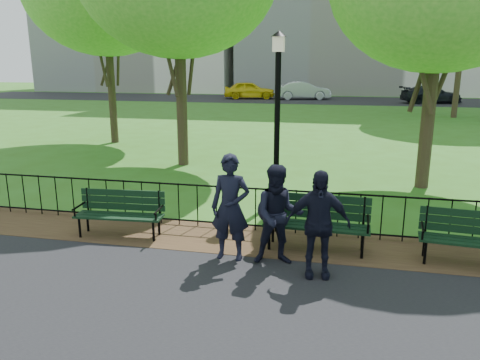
% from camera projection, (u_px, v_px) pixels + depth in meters
% --- Properties ---
extents(ground, '(120.00, 120.00, 0.00)m').
position_uv_depth(ground, '(270.00, 278.00, 7.33)').
color(ground, '#336219').
extents(dirt_strip, '(60.00, 1.60, 0.01)m').
position_uv_depth(dirt_strip, '(282.00, 242.00, 8.75)').
color(dirt_strip, '#322114').
rests_on(dirt_strip, ground).
extents(far_street, '(70.00, 9.00, 0.01)m').
position_uv_depth(far_street, '(332.00, 100.00, 40.46)').
color(far_street, black).
rests_on(far_street, ground).
extents(iron_fence, '(24.06, 0.06, 1.00)m').
position_uv_depth(iron_fence, '(286.00, 209.00, 9.10)').
color(iron_fence, black).
rests_on(iron_fence, ground).
extents(park_bench_main, '(1.99, 0.64, 1.06)m').
position_uv_depth(park_bench_main, '(296.00, 214.00, 8.33)').
color(park_bench_main, black).
rests_on(park_bench_main, ground).
extents(park_bench_left_a, '(1.72, 0.65, 0.96)m').
position_uv_depth(park_bench_left_a, '(121.00, 208.00, 9.01)').
color(park_bench_left_a, black).
rests_on(park_bench_left_a, ground).
extents(park_bench_right_a, '(1.77, 0.71, 0.98)m').
position_uv_depth(park_bench_right_a, '(475.00, 233.00, 7.69)').
color(park_bench_right_a, black).
rests_on(park_bench_right_a, ground).
extents(lamppost, '(0.36, 0.36, 3.95)m').
position_uv_depth(lamppost, '(277.00, 113.00, 10.69)').
color(lamppost, black).
rests_on(lamppost, ground).
extents(person_left, '(0.67, 0.45, 1.82)m').
position_uv_depth(person_left, '(230.00, 207.00, 7.83)').
color(person_left, black).
rests_on(person_left, asphalt_path).
extents(person_mid, '(0.89, 0.59, 1.68)m').
position_uv_depth(person_mid, '(279.00, 215.00, 7.65)').
color(person_mid, black).
rests_on(person_mid, asphalt_path).
extents(person_right, '(1.05, 0.55, 1.71)m').
position_uv_depth(person_right, '(318.00, 224.00, 7.20)').
color(person_right, black).
rests_on(person_right, asphalt_path).
extents(taxi, '(4.82, 2.80, 1.54)m').
position_uv_depth(taxi, '(249.00, 90.00, 41.74)').
color(taxi, yellow).
rests_on(taxi, far_street).
extents(sedan_silver, '(5.00, 2.71, 1.56)m').
position_uv_depth(sedan_silver, '(303.00, 90.00, 41.08)').
color(sedan_silver, '#A7A9AF').
rests_on(sedan_silver, far_street).
extents(sedan_dark, '(5.08, 3.05, 1.38)m').
position_uv_depth(sedan_dark, '(431.00, 95.00, 37.37)').
color(sedan_dark, black).
rests_on(sedan_dark, far_street).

